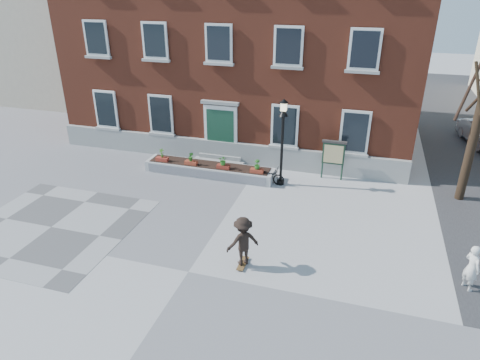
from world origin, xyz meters
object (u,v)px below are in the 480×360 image
(bicycle, at_px, (268,175))
(lamp_post, at_px, (283,131))
(bystander, at_px, (472,268))
(notice_board, at_px, (334,154))
(skateboarder, at_px, (243,241))

(bicycle, xyz_separation_m, lamp_post, (0.57, 0.09, 2.14))
(bystander, relative_size, notice_board, 0.80)
(lamp_post, xyz_separation_m, notice_board, (2.14, 1.25, -1.28))
(bicycle, xyz_separation_m, skateboarder, (0.67, -6.21, 0.51))
(lamp_post, relative_size, notice_board, 2.10)
(bicycle, relative_size, skateboarder, 0.87)
(bicycle, xyz_separation_m, bystander, (7.45, -5.35, 0.35))
(bystander, distance_m, lamp_post, 8.95)
(bicycle, xyz_separation_m, notice_board, (2.71, 1.34, 0.86))
(lamp_post, bearing_deg, bicycle, -171.30)
(bicycle, distance_m, bystander, 9.17)
(bicycle, height_order, bystander, bystander)
(bicycle, bearing_deg, skateboarder, -170.59)
(bicycle, relative_size, bystander, 1.02)
(skateboarder, bearing_deg, bystander, 7.29)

